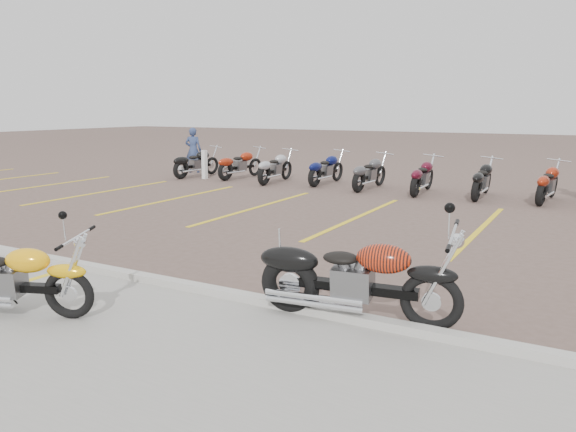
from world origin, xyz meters
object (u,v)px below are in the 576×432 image
object	(u,v)px
yellow_cruiser	(7,282)
person_a	(193,150)
flame_cruiser	(353,281)
bollard	(205,165)

from	to	relation	value
yellow_cruiser	person_a	size ratio (longest dim) A/B	1.16
flame_cruiser	bollard	distance (m)	13.91
yellow_cruiser	bollard	size ratio (longest dim) A/B	2.01
person_a	bollard	xyz separation A→B (m)	(1.56, -1.35, -0.36)
yellow_cruiser	person_a	bearing A→B (deg)	99.32
person_a	yellow_cruiser	bearing A→B (deg)	100.08
flame_cruiser	bollard	bearing A→B (deg)	127.06
yellow_cruiser	bollard	world-z (taller)	bollard
flame_cruiser	person_a	xyz separation A→B (m)	(-11.31, 11.28, 0.37)
yellow_cruiser	bollard	bearing A→B (deg)	96.44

